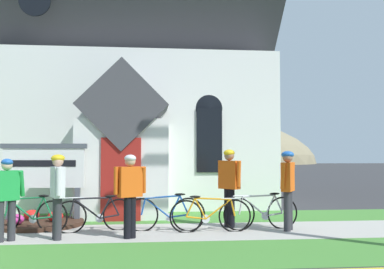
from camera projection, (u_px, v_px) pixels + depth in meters
name	position (u px, v px, depth m)	size (l,w,h in m)	color
church_lawn	(19.00, 219.00, 10.94)	(24.00, 2.15, 0.01)	#427F33
church_building	(58.00, 75.00, 17.30)	(15.00, 12.77, 14.14)	white
church_sign	(44.00, 169.00, 10.46)	(2.09, 0.22, 1.94)	#474C56
flower_bed	(38.00, 222.00, 9.99)	(2.08, 2.08, 0.34)	#382319
bicycle_silver	(261.00, 212.00, 9.53)	(1.76, 0.26, 0.83)	black
bicycle_white	(95.00, 215.00, 9.22)	(1.71, 0.51, 0.80)	black
bicycle_black	(165.00, 213.00, 9.31)	(1.77, 0.11, 0.84)	black
bicycle_orange	(29.00, 215.00, 9.16)	(1.75, 0.44, 0.83)	black
bicycle_red	(210.00, 215.00, 9.16)	(1.78, 0.08, 0.81)	black
cyclist_in_white_jersey	(6.00, 194.00, 8.17)	(0.58, 0.45, 1.59)	#2D2D33
cyclist_in_green_jersey	(229.00, 181.00, 9.76)	(0.48, 0.68, 1.79)	black
cyclist_in_orange_jersey	(57.00, 190.00, 8.36)	(0.37, 0.70, 1.67)	#2D2D33
cyclist_in_blue_jersey	(130.00, 189.00, 8.49)	(0.63, 0.40, 1.67)	black
cyclist_in_red_jersey	(288.00, 183.00, 9.37)	(0.46, 0.63, 1.75)	#2D2D33
roadside_conifer	(221.00, 65.00, 17.27)	(3.54, 3.54, 8.24)	#4C3823
distant_hill	(58.00, 164.00, 79.47)	(98.12, 47.76, 24.37)	#847A5B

